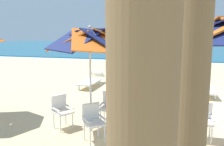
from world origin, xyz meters
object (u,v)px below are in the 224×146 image
at_px(plastic_chair_1, 203,119).
at_px(plastic_chair_3, 62,109).
at_px(plastic_chair_2, 109,106).
at_px(plastic_chair_4, 93,120).
at_px(beach_umbrella_1, 90,40).
at_px(sun_lounger_3, 91,80).
at_px(sun_lounger_2, 158,82).
at_px(sun_lounger_1, 205,87).

distance_m(plastic_chair_1, plastic_chair_3, 3.47).
height_order(plastic_chair_2, plastic_chair_4, same).
height_order(beach_umbrella_1, sun_lounger_3, beach_umbrella_1).
height_order(beach_umbrella_1, plastic_chair_2, beach_umbrella_1).
distance_m(plastic_chair_3, sun_lounger_3, 5.00).
height_order(plastic_chair_1, beach_umbrella_1, beach_umbrella_1).
distance_m(plastic_chair_1, plastic_chair_4, 2.53).
relative_size(plastic_chair_3, sun_lounger_2, 0.40).
bearing_deg(sun_lounger_3, plastic_chair_2, -64.40).
bearing_deg(plastic_chair_1, sun_lounger_1, 84.13).
height_order(plastic_chair_1, plastic_chair_3, same).
height_order(beach_umbrella_1, plastic_chair_4, beach_umbrella_1).
height_order(plastic_chair_4, sun_lounger_2, plastic_chair_4).
bearing_deg(plastic_chair_1, sun_lounger_3, 133.20).
bearing_deg(plastic_chair_3, sun_lounger_3, 100.91).
relative_size(plastic_chair_1, sun_lounger_3, 0.40).
xyz_separation_m(plastic_chair_3, sun_lounger_3, (-0.95, 4.91, -0.22)).
distance_m(beach_umbrella_1, plastic_chair_3, 1.95).
bearing_deg(beach_umbrella_1, sun_lounger_1, 56.52).
bearing_deg(plastic_chair_1, plastic_chair_3, -176.48).
height_order(plastic_chair_4, sun_lounger_1, plastic_chair_4).
bearing_deg(beach_umbrella_1, sun_lounger_2, 76.86).
bearing_deg(plastic_chair_2, plastic_chair_3, -150.46).
distance_m(beach_umbrella_1, plastic_chair_2, 1.91).
height_order(plastic_chair_1, plastic_chair_2, same).
xyz_separation_m(plastic_chair_3, sun_lounger_1, (3.93, 4.71, -0.22)).
relative_size(plastic_chair_2, sun_lounger_2, 0.40).
bearing_deg(plastic_chair_2, sun_lounger_2, 78.61).
height_order(plastic_chair_3, plastic_chair_4, same).
bearing_deg(plastic_chair_4, plastic_chair_3, 153.49).
bearing_deg(beach_umbrella_1, plastic_chair_3, 179.64).
relative_size(plastic_chair_2, sun_lounger_1, 0.40).
relative_size(beach_umbrella_1, sun_lounger_3, 1.22).
distance_m(plastic_chair_2, plastic_chair_3, 1.27).
distance_m(plastic_chair_3, plastic_chair_4, 1.17).
bearing_deg(sun_lounger_1, plastic_chair_4, -118.85).
height_order(beach_umbrella_1, plastic_chair_3, beach_umbrella_1).
xyz_separation_m(plastic_chair_2, plastic_chair_3, (-1.11, -0.63, 0.00)).
relative_size(sun_lounger_2, sun_lounger_3, 1.01).
bearing_deg(sun_lounger_2, plastic_chair_1, -74.52).
distance_m(plastic_chair_3, sun_lounger_1, 6.14).
bearing_deg(plastic_chair_1, plastic_chair_2, 170.06).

